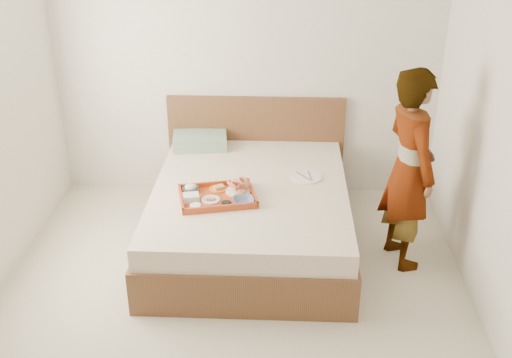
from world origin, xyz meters
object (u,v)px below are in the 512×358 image
Objects in this scene: person at (409,169)px; tray at (217,196)px; bed at (251,215)px; dinner_plate at (306,177)px.

tray is at bearing 74.65° from person.
person is (1.45, 0.05, 0.24)m from tray.
bed is 1.26× the size of person.
tray is at bearing -137.69° from bed.
bed is at bearing 29.11° from tray.
dinner_plate is at bearing 17.00° from tray.
dinner_plate is (0.45, 0.18, 0.27)m from bed.
dinner_plate is (0.70, 0.41, -0.02)m from tray.
bed is 3.48× the size of tray.
tray is (-0.24, -0.22, 0.29)m from bed.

